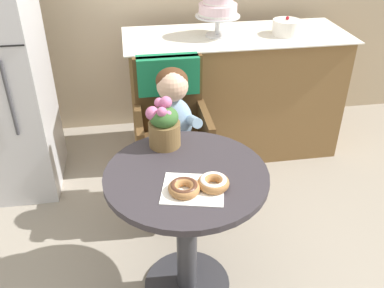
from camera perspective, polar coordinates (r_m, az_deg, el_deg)
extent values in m
plane|color=gray|center=(2.32, -0.66, -18.52)|extent=(8.00, 8.00, 0.00)
cylinder|color=#332D33|center=(1.83, -0.79, -4.31)|extent=(0.72, 0.72, 0.03)
cylinder|color=#333338|center=(2.06, -0.72, -12.40)|extent=(0.10, 0.10, 0.69)
cylinder|color=#333338|center=(2.31, -0.66, -18.36)|extent=(0.44, 0.44, 0.02)
cube|color=brown|center=(2.47, -2.53, -0.32)|extent=(0.42, 0.42, 0.04)
cube|color=brown|center=(2.51, -3.20, 6.84)|extent=(0.40, 0.04, 0.46)
cube|color=brown|center=(2.40, -7.09, 1.56)|extent=(0.04, 0.38, 0.18)
cube|color=brown|center=(2.44, 1.85, 2.30)|extent=(0.04, 0.38, 0.18)
cube|color=#197247|center=(2.47, -3.28, 9.36)|extent=(0.36, 0.11, 0.22)
cylinder|color=brown|center=(2.46, -6.07, -7.78)|extent=(0.03, 0.03, 0.45)
cylinder|color=brown|center=(2.49, 2.27, -6.96)|extent=(0.03, 0.03, 0.45)
cylinder|color=brown|center=(2.75, -6.61, -3.03)|extent=(0.03, 0.03, 0.45)
cylinder|color=brown|center=(2.78, 0.82, -2.36)|extent=(0.03, 0.03, 0.45)
ellipsoid|color=#8CADCC|center=(2.36, -2.56, 2.96)|extent=(0.22, 0.16, 0.30)
sphere|color=#E0B293|center=(2.25, -2.67, 7.88)|extent=(0.17, 0.17, 0.17)
ellipsoid|color=#4C2D19|center=(2.26, -2.75, 8.59)|extent=(0.17, 0.17, 0.14)
cylinder|color=#8CADCC|center=(2.26, -4.71, 2.81)|extent=(0.08, 0.23, 0.13)
sphere|color=#E0B293|center=(2.23, -4.21, 0.30)|extent=(0.06, 0.06, 0.06)
cylinder|color=#8CADCC|center=(2.28, 0.06, 3.19)|extent=(0.08, 0.23, 0.13)
sphere|color=#E0B293|center=(2.24, 0.14, 0.67)|extent=(0.06, 0.06, 0.06)
cylinder|color=#3F4760|center=(2.35, -3.59, -0.43)|extent=(0.09, 0.22, 0.09)
cylinder|color=#3F4760|center=(2.35, -3.16, -5.35)|extent=(0.08, 0.08, 0.26)
cylinder|color=#3F4760|center=(2.36, -0.93, -0.20)|extent=(0.09, 0.22, 0.09)
cylinder|color=#3F4760|center=(2.36, -0.51, -5.10)|extent=(0.08, 0.08, 0.26)
cube|color=white|center=(1.73, 0.14, -6.14)|extent=(0.29, 0.26, 0.00)
torus|color=#AD7542|center=(1.70, -1.08, -6.01)|extent=(0.13, 0.13, 0.04)
torus|color=#512D1E|center=(1.70, -1.09, -5.72)|extent=(0.11, 0.11, 0.02)
torus|color=#AD7542|center=(1.73, 2.92, -5.30)|extent=(0.13, 0.13, 0.04)
torus|color=white|center=(1.72, 2.93, -4.99)|extent=(0.11, 0.11, 0.02)
cylinder|color=brown|center=(1.99, -3.73, 1.36)|extent=(0.15, 0.15, 0.12)
ellipsoid|color=#38662D|center=(1.94, -3.82, 3.65)|extent=(0.14, 0.14, 0.10)
sphere|color=#CC6699|center=(1.94, -3.12, 3.79)|extent=(0.06, 0.06, 0.06)
sphere|color=#CC6699|center=(1.93, -3.56, 5.65)|extent=(0.06, 0.06, 0.06)
sphere|color=#CC6699|center=(1.94, -4.46, 5.58)|extent=(0.05, 0.05, 0.05)
sphere|color=#CC6699|center=(1.93, -5.37, 4.15)|extent=(0.07, 0.07, 0.07)
sphere|color=#CC6699|center=(1.89, -4.11, 4.36)|extent=(0.05, 0.05, 0.05)
sphere|color=#CC6699|center=(1.91, -3.29, 3.91)|extent=(0.05, 0.05, 0.05)
cube|color=olive|center=(3.16, 5.64, 6.72)|extent=(1.50, 0.56, 0.90)
cube|color=white|center=(3.00, 6.09, 14.45)|extent=(1.56, 0.62, 0.01)
cylinder|color=silver|center=(2.97, 3.41, 14.54)|extent=(0.16, 0.16, 0.01)
cylinder|color=silver|center=(2.95, 3.45, 15.74)|extent=(0.03, 0.03, 0.12)
cylinder|color=silver|center=(2.93, 3.49, 16.95)|extent=(0.30, 0.30, 0.01)
cylinder|color=silver|center=(2.92, 3.52, 17.73)|extent=(0.26, 0.25, 0.08)
cylinder|color=white|center=(2.93, 3.50, 17.23)|extent=(0.26, 0.26, 0.01)
cylinder|color=white|center=(2.91, 3.55, 18.63)|extent=(0.20, 0.20, 0.01)
cylinder|color=white|center=(3.04, 12.68, 15.19)|extent=(0.19, 0.19, 0.10)
sphere|color=red|center=(3.03, 12.82, 16.30)|extent=(0.02, 0.02, 0.02)
cylinder|color=#3F3F44|center=(2.56, -23.50, 5.57)|extent=(0.02, 0.02, 0.45)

